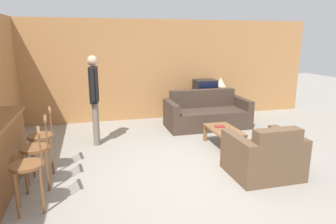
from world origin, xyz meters
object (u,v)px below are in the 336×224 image
object	(u,v)px
armchair_near	(264,157)
tv_unit	(204,108)
bar_chair_near	(29,170)
coffee_table	(224,132)
table_lamp	(221,83)
bar_chair_far	(42,140)
bar_chair_mid	(37,152)
book_on_table	(220,127)
couch_far	(206,114)
tv	(205,89)
person_by_window	(94,94)

from	to	relation	value
armchair_near	tv_unit	size ratio (longest dim) A/B	0.84
bar_chair_near	tv_unit	distance (m)	5.32
coffee_table	table_lamp	xyz separation A→B (m)	(0.93, 2.25, 0.63)
bar_chair_far	armchair_near	distance (m)	3.52
bar_chair_mid	book_on_table	world-z (taller)	bar_chair_mid
bar_chair_near	couch_far	bearing A→B (deg)	39.74
couch_far	table_lamp	distance (m)	1.26
coffee_table	table_lamp	distance (m)	2.52
bar_chair_far	tv	world-z (taller)	tv
bar_chair_near	table_lamp	bearing A→B (deg)	41.44
person_by_window	book_on_table	bearing A→B (deg)	-15.99
bar_chair_near	tv	size ratio (longest dim) A/B	1.84
tv_unit	table_lamp	size ratio (longest dim) A/B	2.24
bar_chair_mid	table_lamp	bearing A→B (deg)	36.51
couch_far	armchair_near	distance (m)	2.78
coffee_table	tv	size ratio (longest dim) A/B	1.68
tv_unit	tv	distance (m)	0.52
bar_chair_far	person_by_window	distance (m)	1.51
couch_far	tv_unit	size ratio (longest dim) A/B	1.62
tv_unit	bar_chair_mid	bearing A→B (deg)	-140.38
bar_chair_mid	tv	distance (m)	4.91
couch_far	tv	bearing A→B (deg)	71.57
couch_far	book_on_table	size ratio (longest dim) A/B	9.39
bar_chair_far	tv	size ratio (longest dim) A/B	1.84
bar_chair_near	book_on_table	world-z (taller)	bar_chair_near
bar_chair_mid	bar_chair_far	distance (m)	0.56
tv	bar_chair_mid	bearing A→B (deg)	-140.40
coffee_table	tv_unit	size ratio (longest dim) A/B	0.77
bar_chair_near	tv_unit	xyz separation A→B (m)	(3.78, 3.73, -0.28)
couch_far	bar_chair_near	bearing A→B (deg)	-140.26
armchair_near	book_on_table	size ratio (longest dim) A/B	4.86
bar_chair_mid	book_on_table	size ratio (longest dim) A/B	4.92
bar_chair_near	table_lamp	xyz separation A→B (m)	(4.23, 3.73, 0.40)
bar_chair_mid	coffee_table	xyz separation A→B (m)	(3.30, 0.88, -0.23)
bar_chair_near	bar_chair_mid	xyz separation A→B (m)	(0.00, 0.60, 0.00)
coffee_table	book_on_table	distance (m)	0.15
bar_chair_near	armchair_near	bearing A→B (deg)	2.37
bar_chair_far	couch_far	bearing A→B (deg)	26.59
bar_chair_near	coffee_table	xyz separation A→B (m)	(3.30, 1.48, -0.23)
tv	table_lamp	xyz separation A→B (m)	(0.45, 0.00, 0.16)
armchair_near	bar_chair_far	bearing A→B (deg)	163.06
coffee_table	person_by_window	bearing A→B (deg)	161.42
armchair_near	coffee_table	distance (m)	1.34
bar_chair_far	tv	bearing A→B (deg)	34.20
coffee_table	tv_unit	xyz separation A→B (m)	(0.48, 2.25, -0.05)
tv_unit	table_lamp	bearing A→B (deg)	0.00
armchair_near	coffee_table	world-z (taller)	armchair_near
armchair_near	person_by_window	bearing A→B (deg)	139.09
couch_far	book_on_table	bearing A→B (deg)	-100.42
coffee_table	book_on_table	size ratio (longest dim) A/B	4.47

